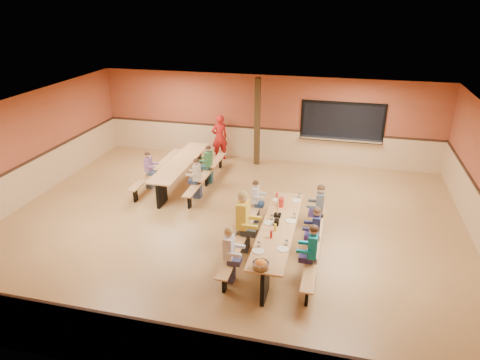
# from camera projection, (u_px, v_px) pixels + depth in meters

# --- Properties ---
(ground) EXTENTS (12.00, 12.00, 0.00)m
(ground) POSITION_uv_depth(u_px,v_px,m) (230.00, 224.00, 11.14)
(ground) COLOR olive
(ground) RESTS_ON ground
(room_envelope) EXTENTS (12.04, 10.04, 3.02)m
(room_envelope) POSITION_uv_depth(u_px,v_px,m) (229.00, 201.00, 10.86)
(room_envelope) COLOR #9A482C
(room_envelope) RESTS_ON ground
(kitchen_pass_through) EXTENTS (2.78, 0.28, 1.38)m
(kitchen_pass_through) POSITION_uv_depth(u_px,v_px,m) (342.00, 124.00, 14.38)
(kitchen_pass_through) COLOR black
(kitchen_pass_through) RESTS_ON ground
(structural_post) EXTENTS (0.18, 0.18, 3.00)m
(structural_post) POSITION_uv_depth(u_px,v_px,m) (257.00, 123.00, 14.49)
(structural_post) COLOR #322210
(structural_post) RESTS_ON ground
(cafeteria_table_main) EXTENTS (1.91, 3.70, 0.74)m
(cafeteria_table_main) POSITION_uv_depth(u_px,v_px,m) (278.00, 235.00, 9.65)
(cafeteria_table_main) COLOR #BF854B
(cafeteria_table_main) RESTS_ON ground
(cafeteria_table_second) EXTENTS (1.91, 3.70, 0.74)m
(cafeteria_table_second) POSITION_uv_depth(u_px,v_px,m) (181.00, 167.00, 13.36)
(cafeteria_table_second) COLOR #BF854B
(cafeteria_table_second) RESTS_ON ground
(seated_child_white_left) EXTENTS (0.39, 0.32, 1.25)m
(seated_child_white_left) POSITION_uv_depth(u_px,v_px,m) (229.00, 255.00, 8.73)
(seated_child_white_left) COLOR white
(seated_child_white_left) RESTS_ON ground
(seated_adult_yellow) EXTENTS (0.51, 0.41, 1.49)m
(seated_adult_yellow) POSITION_uv_depth(u_px,v_px,m) (243.00, 222.00, 9.76)
(seated_adult_yellow) COLOR yellow
(seated_adult_yellow) RESTS_ON ground
(seated_child_grey_left) EXTENTS (0.34, 0.28, 1.14)m
(seated_child_grey_left) POSITION_uv_depth(u_px,v_px,m) (255.00, 201.00, 11.08)
(seated_child_grey_left) COLOR silver
(seated_child_grey_left) RESTS_ON ground
(seated_child_teal_right) EXTENTS (0.40, 0.33, 1.28)m
(seated_child_teal_right) POSITION_uv_depth(u_px,v_px,m) (312.00, 253.00, 8.76)
(seated_child_teal_right) COLOR #10819B
(seated_child_teal_right) RESTS_ON ground
(seated_child_navy_right) EXTENTS (0.37, 0.30, 1.21)m
(seated_child_navy_right) POSITION_uv_depth(u_px,v_px,m) (316.00, 233.00, 9.57)
(seated_child_navy_right) COLOR #1E224D
(seated_child_navy_right) RESTS_ON ground
(seated_child_char_right) EXTENTS (0.40, 0.32, 1.26)m
(seated_child_char_right) POSITION_uv_depth(u_px,v_px,m) (319.00, 209.00, 10.56)
(seated_child_char_right) COLOR #495053
(seated_child_char_right) RESTS_ON ground
(seated_child_purple_sec) EXTENTS (0.35, 0.28, 1.16)m
(seated_child_purple_sec) POSITION_uv_depth(u_px,v_px,m) (149.00, 170.00, 13.01)
(seated_child_purple_sec) COLOR #8F6298
(seated_child_purple_sec) RESTS_ON ground
(seated_child_green_sec) EXTENTS (0.37, 0.30, 1.21)m
(seated_child_green_sec) POSITION_uv_depth(u_px,v_px,m) (209.00, 164.00, 13.38)
(seated_child_green_sec) COLOR #31713C
(seated_child_green_sec) RESTS_ON ground
(seated_child_tan_sec) EXTENTS (0.37, 0.30, 1.20)m
(seated_child_tan_sec) POSITION_uv_depth(u_px,v_px,m) (197.00, 178.00, 12.38)
(seated_child_tan_sec) COLOR beige
(seated_child_tan_sec) RESTS_ON ground
(standing_woman) EXTENTS (0.71, 0.66, 1.64)m
(standing_woman) POSITION_uv_depth(u_px,v_px,m) (220.00, 137.00, 15.20)
(standing_woman) COLOR #B61914
(standing_woman) RESTS_ON ground
(punch_pitcher) EXTENTS (0.16, 0.16, 0.22)m
(punch_pitcher) POSITION_uv_depth(u_px,v_px,m) (281.00, 202.00, 10.41)
(punch_pitcher) COLOR red
(punch_pitcher) RESTS_ON cafeteria_table_main
(chip_bowl) EXTENTS (0.32, 0.32, 0.15)m
(chip_bowl) POSITION_uv_depth(u_px,v_px,m) (261.00, 264.00, 8.09)
(chip_bowl) COLOR orange
(chip_bowl) RESTS_ON cafeteria_table_main
(napkin_dispenser) EXTENTS (0.10, 0.14, 0.13)m
(napkin_dispenser) POSITION_uv_depth(u_px,v_px,m) (277.00, 222.00, 9.60)
(napkin_dispenser) COLOR black
(napkin_dispenser) RESTS_ON cafeteria_table_main
(condiment_mustard) EXTENTS (0.06, 0.06, 0.17)m
(condiment_mustard) POSITION_uv_depth(u_px,v_px,m) (275.00, 228.00, 9.35)
(condiment_mustard) COLOR yellow
(condiment_mustard) RESTS_ON cafeteria_table_main
(condiment_ketchup) EXTENTS (0.06, 0.06, 0.17)m
(condiment_ketchup) POSITION_uv_depth(u_px,v_px,m) (271.00, 234.00, 9.08)
(condiment_ketchup) COLOR #B2140F
(condiment_ketchup) RESTS_ON cafeteria_table_main
(table_paddle) EXTENTS (0.16, 0.16, 0.56)m
(table_paddle) POSITION_uv_depth(u_px,v_px,m) (278.00, 211.00, 9.94)
(table_paddle) COLOR black
(table_paddle) RESTS_ON cafeteria_table_main
(place_settings) EXTENTS (0.65, 3.30, 0.11)m
(place_settings) POSITION_uv_depth(u_px,v_px,m) (278.00, 224.00, 9.54)
(place_settings) COLOR beige
(place_settings) RESTS_ON cafeteria_table_main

